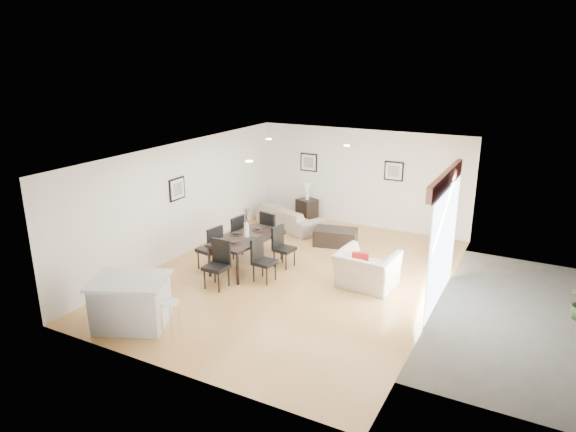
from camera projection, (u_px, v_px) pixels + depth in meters
The scene contains 26 objects.
ground at pixel (296, 276), 11.14m from camera, with size 8.00×8.00×0.00m, color #B68B4A.
wall_back at pixel (362, 178), 14.12m from camera, with size 6.00×0.04×2.70m, color white.
wall_front at pixel (170, 292), 7.36m from camera, with size 6.00×0.04×2.70m, color white.
wall_left at pixel (182, 199), 12.07m from camera, with size 0.04×8.00×2.70m, color white.
wall_right at pixel (442, 240), 9.41m from camera, with size 0.04×8.00×2.70m, color white.
ceiling at pixel (296, 153), 10.33m from camera, with size 6.00×8.00×0.02m, color white.
sofa at pixel (289, 217), 14.20m from camera, with size 2.08×0.81×0.61m, color #A09881.
armchair at pixel (367, 270), 10.53m from camera, with size 1.17×1.02×0.76m, color beige.
dining_table at pixel (247, 240), 11.41m from camera, with size 1.04×1.85×0.74m.
dining_chair_wnear at pixel (212, 246), 11.33m from camera, with size 0.52×0.52×1.02m.
dining_chair_wfar at pixel (234, 234), 12.09m from camera, with size 0.49×0.49×1.01m.
dining_chair_enear at pixel (261, 257), 10.80m from camera, with size 0.45×0.45×0.94m.
dining_chair_efar at pixel (281, 244), 11.56m from camera, with size 0.47×0.47×0.93m.
dining_chair_head at pixel (219, 261), 10.52m from camera, with size 0.45×0.45×1.00m.
dining_chair_foot at pixel (270, 230), 12.38m from camera, with size 0.53×0.53×1.01m.
vase at pixel (246, 225), 11.31m from camera, with size 0.87×1.33×0.68m.
coffee_table at pixel (336, 237), 12.92m from camera, with size 1.05×0.63×0.42m, color black.
side_table at pixel (307, 210), 14.80m from camera, with size 0.48×0.48×0.64m, color black.
table_lamp at pixel (307, 189), 14.62m from camera, with size 0.24×0.24×0.45m.
cushion at pixel (360, 260), 10.42m from camera, with size 0.34×0.11×0.34m, color maroon.
kitchen_island at pixel (131, 302), 8.99m from camera, with size 1.57×1.41×0.90m.
bar_stool at pixel (170, 307), 8.56m from camera, with size 0.31×0.31×0.67m.
framed_print_back_left at pixel (309, 162), 14.71m from camera, with size 0.52×0.04×0.52m.
framed_print_back_right at pixel (394, 171), 13.60m from camera, with size 0.52×0.04×0.52m.
framed_print_left_wall at pixel (177, 189), 11.80m from camera, with size 0.04×0.52×0.52m.
sliding_door at pixel (444, 219), 9.59m from camera, with size 0.12×2.70×2.57m.
Camera 1 is at (4.61, -9.14, 4.60)m, focal length 32.00 mm.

